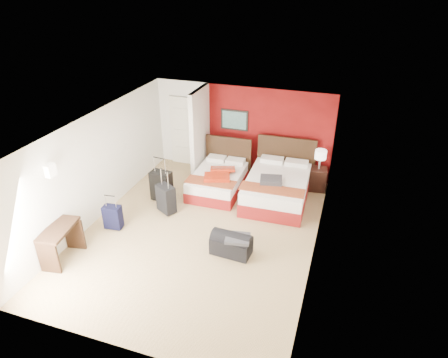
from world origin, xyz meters
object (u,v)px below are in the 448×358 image
at_px(table_lamp, 320,160).
at_px(suitcase_navy, 113,218).
at_px(bed_right, 277,189).
at_px(nightstand, 318,179).
at_px(red_suitcase_open, 220,173).
at_px(desk, 62,244).
at_px(bed_left, 218,182).
at_px(suitcase_charcoal, 166,200).
at_px(suitcase_black, 162,187).
at_px(duffel_bag, 231,245).

relative_size(table_lamp, suitcase_navy, 0.97).
relative_size(bed_right, nightstand, 3.53).
bearing_deg(bed_right, suitcase_navy, -145.37).
bearing_deg(red_suitcase_open, desk, -139.08).
xyz_separation_m(bed_right, nightstand, (0.92, 0.90, -0.02)).
xyz_separation_m(bed_left, bed_right, (1.57, 0.03, 0.06)).
height_order(bed_right, desk, desk).
height_order(bed_left, desk, desk).
relative_size(bed_right, table_lamp, 4.06).
distance_m(suitcase_navy, desk, 1.33).
bearing_deg(red_suitcase_open, bed_left, 116.86).
bearing_deg(nightstand, bed_left, -166.18).
height_order(nightstand, desk, desk).
height_order(suitcase_charcoal, suitcase_navy, suitcase_charcoal).
xyz_separation_m(red_suitcase_open, suitcase_black, (-1.28, -0.79, -0.20)).
distance_m(table_lamp, suitcase_charcoal, 4.07).
xyz_separation_m(red_suitcase_open, nightstand, (2.39, 1.03, -0.28)).
distance_m(red_suitcase_open, suitcase_black, 1.52).
distance_m(bed_left, nightstand, 2.66).
height_order(bed_left, duffel_bag, bed_left).
bearing_deg(red_suitcase_open, suitcase_charcoal, -144.63).
xyz_separation_m(table_lamp, suitcase_navy, (-4.16, -3.29, -0.60)).
xyz_separation_m(table_lamp, suitcase_charcoal, (-3.32, -2.29, -0.53)).
bearing_deg(table_lamp, bed_right, -135.46).
distance_m(red_suitcase_open, duffel_bag, 2.53).
bearing_deg(duffel_bag, suitcase_black, 151.33).
bearing_deg(bed_left, desk, -120.08).
bearing_deg(red_suitcase_open, bed_right, -13.19).
bearing_deg(desk, red_suitcase_open, 50.18).
xyz_separation_m(suitcase_charcoal, suitcase_navy, (-0.84, -1.00, -0.07)).
xyz_separation_m(nightstand, suitcase_navy, (-4.16, -3.29, -0.03)).
relative_size(suitcase_navy, desk, 0.58).
bearing_deg(suitcase_charcoal, red_suitcase_open, 83.39).
bearing_deg(suitcase_black, nightstand, 31.96).
height_order(bed_right, nightstand, bed_right).
height_order(red_suitcase_open, suitcase_navy, red_suitcase_open).
distance_m(bed_right, duffel_bag, 2.45).
bearing_deg(duffel_bag, bed_left, 119.44).
bearing_deg(desk, duffel_bag, 13.05).
height_order(bed_left, suitcase_black, suitcase_black).
height_order(table_lamp, duffel_bag, table_lamp).
relative_size(nightstand, suitcase_charcoal, 0.90).
relative_size(bed_left, table_lamp, 3.34).
distance_m(table_lamp, suitcase_navy, 5.34).
bearing_deg(suitcase_charcoal, suitcase_navy, -100.15).
bearing_deg(desk, nightstand, 36.50).
distance_m(suitcase_black, duffel_bag, 2.76).
bearing_deg(bed_right, duffel_bag, -102.19).
bearing_deg(table_lamp, nightstand, 0.00).
bearing_deg(suitcase_charcoal, bed_left, 88.41).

